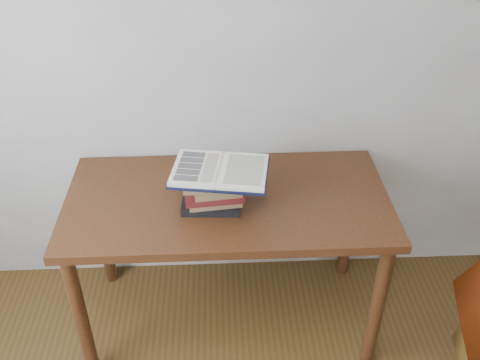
{
  "coord_description": "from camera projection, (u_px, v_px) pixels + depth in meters",
  "views": [
    {
      "loc": [
        0.03,
        -0.45,
        2.1
      ],
      "look_at": [
        0.11,
        1.22,
        0.94
      ],
      "focal_mm": 40.0,
      "sensor_mm": 36.0,
      "label": 1
    }
  ],
  "objects": [
    {
      "name": "room_shell",
      "position": [
        131.0,
        292.0,
        0.64
      ],
      "size": [
        3.54,
        3.54,
        2.62
      ],
      "color": "beige",
      "rests_on": "ground"
    },
    {
      "name": "desk",
      "position": [
        228.0,
        215.0,
        2.33
      ],
      "size": [
        1.38,
        0.69,
        0.74
      ],
      "color": "#4D2B13",
      "rests_on": "ground"
    },
    {
      "name": "book_stack",
      "position": [
        214.0,
        189.0,
        2.17
      ],
      "size": [
        0.27,
        0.2,
        0.18
      ],
      "color": "black",
      "rests_on": "desk"
    },
    {
      "name": "open_book",
      "position": [
        220.0,
        171.0,
        2.09
      ],
      "size": [
        0.41,
        0.32,
        0.03
      ],
      "rotation": [
        0.0,
        0.0,
        -0.16
      ],
      "color": "black",
      "rests_on": "book_stack"
    }
  ]
}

